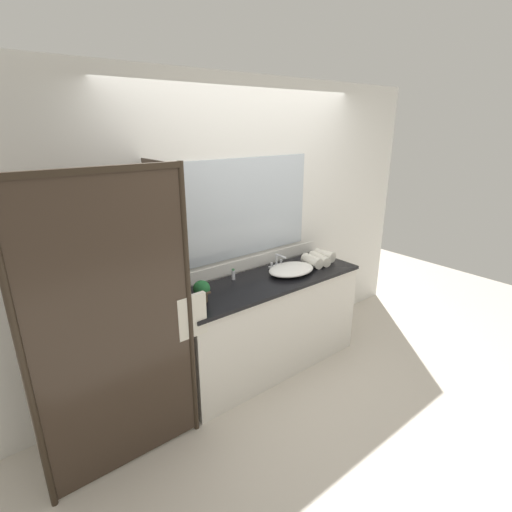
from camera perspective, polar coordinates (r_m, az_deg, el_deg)
ground_plane at (r=3.87m, az=1.80°, el=-15.84°), size 8.00×8.00×0.00m
wall_back_with_mirror at (r=3.56m, az=-1.58°, el=4.25°), size 4.40×0.06×2.60m
vanity_cabinet at (r=3.64m, az=1.78°, el=-9.94°), size 1.80×0.58×0.90m
shower_enclosure at (r=2.64m, az=-16.99°, el=-8.63°), size 1.20×0.59×2.00m
sink_basin at (r=3.57m, az=5.23°, el=-1.98°), size 0.46×0.34×0.07m
faucet at (r=3.70m, az=3.14°, el=-0.99°), size 0.17×0.15×0.14m
potted_plant at (r=3.01m, az=-8.03°, el=-5.00°), size 0.13×0.13×0.17m
amenity_bottle_body_wash at (r=3.05m, az=-10.68°, el=-5.87°), size 0.03×0.03×0.10m
amenity_bottle_shampoo at (r=3.41m, az=-3.37°, el=-2.74°), size 0.03×0.03×0.10m
rolled_towel_near_edge at (r=3.94m, az=10.09°, el=0.08°), size 0.12×0.21×0.10m
rolled_towel_middle at (r=3.85m, az=9.36°, el=-0.43°), size 0.15×0.27×0.09m
rolled_towel_far_edge at (r=3.76m, az=8.28°, el=-0.73°), size 0.13×0.23×0.10m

